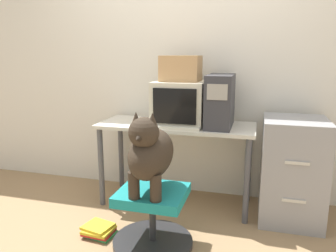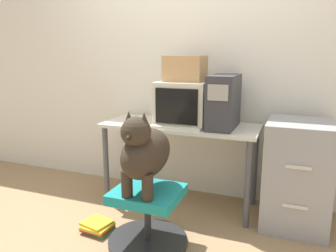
# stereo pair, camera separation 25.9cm
# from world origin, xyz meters

# --- Properties ---
(ground_plane) EXTENTS (12.00, 12.00, 0.00)m
(ground_plane) POSITION_xyz_m (0.00, 0.00, 0.00)
(ground_plane) COLOR #937551
(wall_back) EXTENTS (8.00, 0.05, 2.60)m
(wall_back) POSITION_xyz_m (0.00, 0.62, 1.30)
(wall_back) COLOR silver
(wall_back) RESTS_ON ground_plane
(desk) EXTENTS (1.40, 0.55, 0.76)m
(desk) POSITION_xyz_m (0.00, 0.28, 0.65)
(desk) COLOR beige
(desk) RESTS_ON ground_plane
(crt_monitor) EXTENTS (0.45, 0.45, 0.38)m
(crt_monitor) POSITION_xyz_m (0.03, 0.30, 0.95)
(crt_monitor) COLOR beige
(crt_monitor) RESTS_ON desk
(pc_tower) EXTENTS (0.22, 0.47, 0.45)m
(pc_tower) POSITION_xyz_m (0.39, 0.27, 0.98)
(pc_tower) COLOR #333338
(pc_tower) RESTS_ON desk
(keyboard) EXTENTS (0.44, 0.16, 0.03)m
(keyboard) POSITION_xyz_m (0.03, 0.09, 0.77)
(keyboard) COLOR beige
(keyboard) RESTS_ON desk
(computer_mouse) EXTENTS (0.06, 0.04, 0.03)m
(computer_mouse) POSITION_xyz_m (0.33, 0.08, 0.78)
(computer_mouse) COLOR #333333
(computer_mouse) RESTS_ON desk
(office_chair) EXTENTS (0.59, 0.59, 0.43)m
(office_chair) POSITION_xyz_m (0.01, -0.45, 0.21)
(office_chair) COLOR #262628
(office_chair) RESTS_ON ground_plane
(dog) EXTENTS (0.28, 0.57, 0.59)m
(dog) POSITION_xyz_m (0.01, -0.49, 0.72)
(dog) COLOR #33281E
(dog) RESTS_ON office_chair
(filing_cabinet) EXTENTS (0.50, 0.56, 0.86)m
(filing_cabinet) POSITION_xyz_m (1.00, 0.24, 0.43)
(filing_cabinet) COLOR gray
(filing_cabinet) RESTS_ON ground_plane
(cardboard_box) EXTENTS (0.34, 0.27, 0.22)m
(cardboard_box) POSITION_xyz_m (0.03, 0.31, 1.25)
(cardboard_box) COLOR tan
(cardboard_box) RESTS_ON crt_monitor
(book_stack_floor) EXTENTS (0.26, 0.23, 0.08)m
(book_stack_floor) POSITION_xyz_m (-0.43, -0.45, 0.04)
(book_stack_floor) COLOR #2D8C47
(book_stack_floor) RESTS_ON ground_plane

